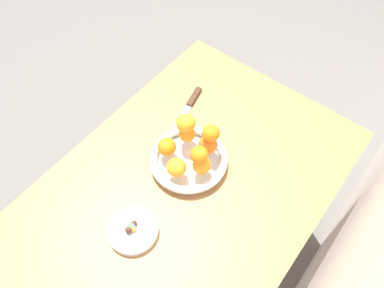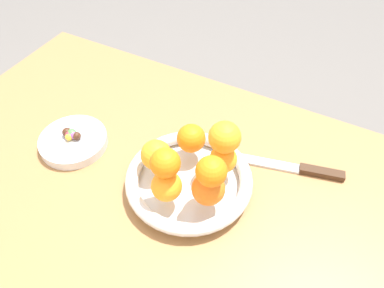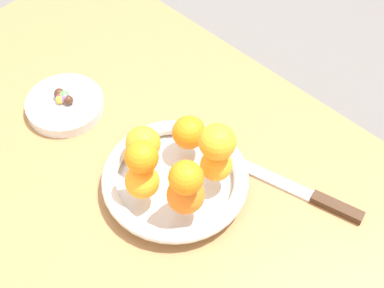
% 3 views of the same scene
% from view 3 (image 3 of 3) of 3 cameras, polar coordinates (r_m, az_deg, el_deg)
% --- Properties ---
extents(dining_table, '(1.10, 0.76, 0.74)m').
position_cam_3_polar(dining_table, '(1.10, -5.67, -6.15)').
color(dining_table, '#9E7042').
rests_on(dining_table, ground_plane).
extents(fruit_bowl, '(0.25, 0.25, 0.04)m').
position_cam_3_polar(fruit_bowl, '(1.00, -1.63, -3.49)').
color(fruit_bowl, silver).
rests_on(fruit_bowl, dining_table).
extents(candy_dish, '(0.15, 0.15, 0.02)m').
position_cam_3_polar(candy_dish, '(1.14, -12.22, 3.72)').
color(candy_dish, silver).
rests_on(candy_dish, dining_table).
extents(orange_0, '(0.06, 0.06, 0.06)m').
position_cam_3_polar(orange_0, '(0.92, -0.62, -4.97)').
color(orange_0, orange).
rests_on(orange_0, fruit_bowl).
extents(orange_1, '(0.05, 0.05, 0.05)m').
position_cam_3_polar(orange_1, '(0.96, 2.35, -2.06)').
color(orange_1, orange).
rests_on(orange_1, fruit_bowl).
extents(orange_2, '(0.06, 0.06, 0.06)m').
position_cam_3_polar(orange_2, '(1.00, -0.30, 1.13)').
color(orange_2, orange).
rests_on(orange_2, fruit_bowl).
extents(orange_3, '(0.06, 0.06, 0.06)m').
position_cam_3_polar(orange_3, '(0.99, -4.93, 0.19)').
color(orange_3, orange).
rests_on(orange_3, fruit_bowl).
extents(orange_4, '(0.06, 0.06, 0.06)m').
position_cam_3_polar(orange_4, '(0.94, -4.85, -3.62)').
color(orange_4, orange).
rests_on(orange_4, fruit_bowl).
extents(orange_5, '(0.05, 0.05, 0.05)m').
position_cam_3_polar(orange_5, '(0.90, -4.90, -1.25)').
color(orange_5, orange).
rests_on(orange_5, orange_4).
extents(orange_6, '(0.06, 0.06, 0.06)m').
position_cam_3_polar(orange_6, '(0.92, 2.47, 0.21)').
color(orange_6, orange).
rests_on(orange_6, orange_1).
extents(orange_7, '(0.05, 0.05, 0.05)m').
position_cam_3_polar(orange_7, '(0.87, -0.59, -3.28)').
color(orange_7, orange).
rests_on(orange_7, orange_0).
extents(candy_ball_0, '(0.01, 0.01, 0.01)m').
position_cam_3_polar(candy_ball_0, '(1.14, -12.74, 4.61)').
color(candy_ball_0, '#472819').
rests_on(candy_ball_0, candy_dish).
extents(candy_ball_1, '(0.02, 0.02, 0.02)m').
position_cam_3_polar(candy_ball_1, '(1.12, -11.88, 4.19)').
color(candy_ball_1, '#472819').
rests_on(candy_ball_1, candy_dish).
extents(candy_ball_2, '(0.02, 0.02, 0.02)m').
position_cam_3_polar(candy_ball_2, '(1.13, -12.66, 4.25)').
color(candy_ball_2, gold).
rests_on(candy_ball_2, candy_dish).
extents(candy_ball_3, '(0.02, 0.02, 0.02)m').
position_cam_3_polar(candy_ball_3, '(1.13, -12.29, 4.57)').
color(candy_ball_3, '#4C9947').
rests_on(candy_ball_3, candy_dish).
extents(candy_ball_4, '(0.02, 0.02, 0.02)m').
position_cam_3_polar(candy_ball_4, '(1.13, -12.16, 4.32)').
color(candy_ball_4, '#4C9947').
rests_on(candy_ball_4, candy_dish).
extents(candy_ball_5, '(0.02, 0.02, 0.02)m').
position_cam_3_polar(candy_ball_5, '(1.13, -12.60, 4.47)').
color(candy_ball_5, '#C6384C').
rests_on(candy_ball_5, candy_dish).
extents(candy_ball_6, '(0.02, 0.02, 0.02)m').
position_cam_3_polar(candy_ball_6, '(1.13, -12.20, 4.36)').
color(candy_ball_6, '#8C4C99').
rests_on(candy_ball_6, candy_dish).
extents(candy_ball_7, '(0.02, 0.02, 0.02)m').
position_cam_3_polar(candy_ball_7, '(1.14, -12.74, 4.79)').
color(candy_ball_7, '#472819').
rests_on(candy_ball_7, candy_dish).
extents(knife, '(0.26, 0.08, 0.01)m').
position_cam_3_polar(knife, '(1.02, 10.72, -4.62)').
color(knife, '#3F2819').
rests_on(knife, dining_table).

